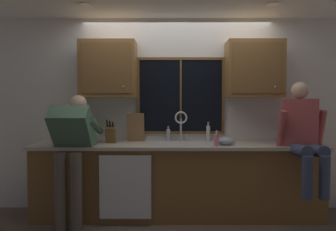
# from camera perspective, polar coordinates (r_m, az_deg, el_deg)

# --- Properties ---
(back_wall) EXTENTS (5.92, 0.12, 2.55)m
(back_wall) POSITION_cam_1_polar(r_m,az_deg,el_deg) (4.13, 1.65, 0.24)
(back_wall) COLOR silver
(back_wall) RESTS_ON floor
(ceiling_downlight_left) EXTENTS (0.14, 0.14, 0.01)m
(ceiling_downlight_left) POSITION_cam_1_polar(r_m,az_deg,el_deg) (3.76, -15.37, 19.48)
(ceiling_downlight_left) COLOR #FFEAB2
(ceiling_downlight_right) EXTENTS (0.14, 0.14, 0.01)m
(ceiling_downlight_right) POSITION_cam_1_polar(r_m,az_deg,el_deg) (3.82, 18.95, 19.18)
(ceiling_downlight_right) COLOR #FFEAB2
(window_glass) EXTENTS (1.10, 0.02, 0.95)m
(window_glass) POSITION_cam_1_polar(r_m,az_deg,el_deg) (4.07, 2.40, 3.72)
(window_glass) COLOR black
(window_frame_top) EXTENTS (1.17, 0.02, 0.04)m
(window_frame_top) POSITION_cam_1_polar(r_m,az_deg,el_deg) (4.10, 2.42, 10.63)
(window_frame_top) COLOR brown
(window_frame_bottom) EXTENTS (1.17, 0.02, 0.04)m
(window_frame_bottom) POSITION_cam_1_polar(r_m,az_deg,el_deg) (4.08, 2.39, -3.22)
(window_frame_bottom) COLOR brown
(window_frame_left) EXTENTS (0.03, 0.02, 0.95)m
(window_frame_left) POSITION_cam_1_polar(r_m,az_deg,el_deg) (4.07, -5.61, 3.71)
(window_frame_left) COLOR brown
(window_frame_right) EXTENTS (0.03, 0.02, 0.95)m
(window_frame_right) POSITION_cam_1_polar(r_m,az_deg,el_deg) (4.12, 10.34, 3.67)
(window_frame_right) COLOR brown
(window_mullion_center) EXTENTS (0.02, 0.02, 0.95)m
(window_mullion_center) POSITION_cam_1_polar(r_m,az_deg,el_deg) (4.05, 2.40, 3.72)
(window_mullion_center) COLOR brown
(lower_cabinet_run) EXTENTS (3.52, 0.58, 0.88)m
(lower_cabinet_run) POSITION_cam_1_polar(r_m,az_deg,el_deg) (3.91, 1.76, -12.29)
(lower_cabinet_run) COLOR brown
(lower_cabinet_run) RESTS_ON floor
(countertop) EXTENTS (3.58, 0.62, 0.04)m
(countertop) POSITION_cam_1_polar(r_m,az_deg,el_deg) (3.80, 1.77, -5.65)
(countertop) COLOR beige
(countertop) RESTS_ON lower_cabinet_run
(dishwasher_front) EXTENTS (0.60, 0.02, 0.74)m
(dishwasher_front) POSITION_cam_1_polar(r_m,az_deg,el_deg) (3.64, -8.02, -13.19)
(dishwasher_front) COLOR white
(upper_cabinet_left) EXTENTS (0.71, 0.36, 0.72)m
(upper_cabinet_left) POSITION_cam_1_polar(r_m,az_deg,el_deg) (4.00, -11.13, 8.50)
(upper_cabinet_left) COLOR olive
(upper_cabinet_right) EXTENTS (0.71, 0.36, 0.72)m
(upper_cabinet_right) POSITION_cam_1_polar(r_m,az_deg,el_deg) (4.07, 15.88, 8.35)
(upper_cabinet_right) COLOR olive
(sink) EXTENTS (0.80, 0.46, 0.21)m
(sink) POSITION_cam_1_polar(r_m,az_deg,el_deg) (3.82, 2.54, -6.78)
(sink) COLOR #B7B7BC
(sink) RESTS_ON lower_cabinet_run
(faucet) EXTENTS (0.18, 0.09, 0.40)m
(faucet) POSITION_cam_1_polar(r_m,az_deg,el_deg) (3.96, 2.56, -1.34)
(faucet) COLOR silver
(faucet) RESTS_ON countertop
(person_standing) EXTENTS (0.53, 0.70, 1.53)m
(person_standing) POSITION_cam_1_polar(r_m,az_deg,el_deg) (3.68, -17.52, -5.26)
(person_standing) COLOR #595147
(person_standing) RESTS_ON floor
(person_sitting_on_counter) EXTENTS (0.54, 0.66, 1.26)m
(person_sitting_on_counter) POSITION_cam_1_polar(r_m,az_deg,el_deg) (3.84, 24.01, -2.73)
(person_sitting_on_counter) COLOR #384260
(person_sitting_on_counter) RESTS_ON countertop
(knife_block) EXTENTS (0.12, 0.18, 0.32)m
(knife_block) POSITION_cam_1_polar(r_m,az_deg,el_deg) (3.94, -10.70, -3.52)
(knife_block) COLOR brown
(knife_block) RESTS_ON countertop
(cutting_board) EXTENTS (0.22, 0.10, 0.38)m
(cutting_board) POSITION_cam_1_polar(r_m,az_deg,el_deg) (4.02, -6.08, -2.23)
(cutting_board) COLOR #997047
(cutting_board) RESTS_ON countertop
(mixing_bowl) EXTENTS (0.20, 0.20, 0.10)m
(mixing_bowl) POSITION_cam_1_polar(r_m,az_deg,el_deg) (3.78, 10.82, -4.72)
(mixing_bowl) COLOR #8C99A8
(mixing_bowl) RESTS_ON countertop
(soap_dispenser) EXTENTS (0.06, 0.07, 0.19)m
(soap_dispenser) POSITION_cam_1_polar(r_m,az_deg,el_deg) (3.65, 9.09, -4.57)
(soap_dispenser) COLOR pink
(soap_dispenser) RESTS_ON countertop
(bottle_green_glass) EXTENTS (0.05, 0.05, 0.27)m
(bottle_green_glass) POSITION_cam_1_polar(r_m,az_deg,el_deg) (4.06, 7.56, -3.28)
(bottle_green_glass) COLOR silver
(bottle_green_glass) RESTS_ON countertop
(bottle_tall_clear) EXTENTS (0.05, 0.05, 0.21)m
(bottle_tall_clear) POSITION_cam_1_polar(r_m,az_deg,el_deg) (4.03, 0.05, -3.65)
(bottle_tall_clear) COLOR #B7B7BC
(bottle_tall_clear) RESTS_ON countertop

